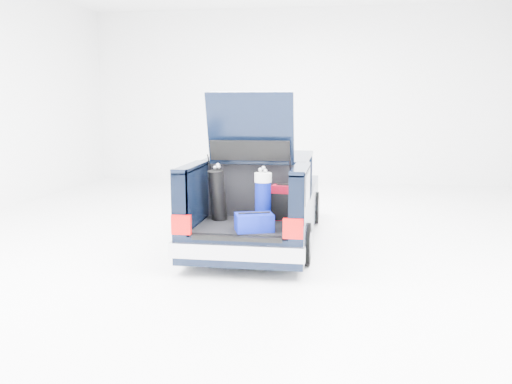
% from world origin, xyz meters
% --- Properties ---
extents(ground, '(14.00, 14.00, 0.00)m').
position_xyz_m(ground, '(0.00, 0.00, 0.00)').
color(ground, white).
rests_on(ground, ground).
extents(car, '(1.87, 4.65, 2.47)m').
position_xyz_m(car, '(-0.00, 0.11, 0.67)').
color(car, black).
rests_on(car, ground).
extents(red_suitcase, '(0.35, 0.25, 0.54)m').
position_xyz_m(red_suitcase, '(0.50, -1.09, 0.86)').
color(red_suitcase, maroon).
rests_on(red_suitcase, car).
extents(black_golf_bag, '(0.34, 0.39, 0.84)m').
position_xyz_m(black_golf_bag, '(-0.45, -1.27, 0.98)').
color(black_golf_bag, black).
rests_on(black_golf_bag, car).
extents(blue_golf_bag, '(0.32, 0.32, 0.82)m').
position_xyz_m(blue_golf_bag, '(0.24, -1.36, 0.97)').
color(blue_golf_bag, black).
rests_on(blue_golf_bag, car).
extents(blue_duffel, '(0.58, 0.47, 0.26)m').
position_xyz_m(blue_duffel, '(0.19, -1.86, 0.72)').
color(blue_duffel, '#050E74').
rests_on(blue_duffel, car).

